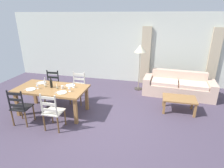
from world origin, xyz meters
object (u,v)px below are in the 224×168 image
object	(u,v)px
dining_chair_far_left	(52,86)
dining_chair_far_right	(78,88)
wine_bottle	(51,83)
dining_table	(52,91)
dining_chair_near_right	(53,112)
coffee_table	(179,100)
wine_glass_far_left	(44,81)
dining_chair_near_left	(20,107)
couch	(178,87)
wine_glass_near_left	(37,85)
wine_glass_near_right	(69,87)
wine_glass_far_right	(73,84)
coffee_cup_primary	(62,87)
standing_lamp	(140,51)

from	to	relation	value
dining_chair_far_left	dining_chair_far_right	bearing A→B (deg)	3.23
dining_chair_far_right	wine_bottle	xyz separation A→B (m)	(-0.41, -0.76, 0.39)
dining_table	dining_chair_far_left	distance (m)	0.87
dining_chair_far_right	dining_chair_near_right	bearing A→B (deg)	-89.29
dining_table	coffee_table	bearing A→B (deg)	14.51
wine_bottle	dining_chair_far_right	bearing A→B (deg)	61.35
wine_bottle	wine_glass_far_left	world-z (taller)	wine_bottle
dining_chair_near_left	wine_glass_far_left	world-z (taller)	dining_chair_near_left
dining_chair_near_left	couch	bearing A→B (deg)	35.60
dining_chair_near_left	couch	world-z (taller)	dining_chair_near_left
dining_table	dining_chair_far_left	world-z (taller)	dining_chair_far_left
dining_table	couch	distance (m)	4.09
dining_chair_near_left	couch	xyz separation A→B (m)	(3.94, 2.82, -0.19)
wine_bottle	wine_glass_near_left	bearing A→B (deg)	-151.73
dining_chair_near_left	wine_glass_near_right	world-z (taller)	dining_chair_near_left
dining_chair_far_right	wine_glass_far_right	distance (m)	0.76
dining_chair_far_right	wine_glass_far_right	bearing A→B (deg)	-75.38
dining_chair_far_right	wine_glass_near_left	xyz separation A→B (m)	(-0.73, -0.93, 0.38)
dining_chair_near_right	wine_glass_far_right	bearing A→B (deg)	80.53
coffee_cup_primary	standing_lamp	distance (m)	2.98
dining_chair_near_left	wine_glass_far_left	xyz separation A→B (m)	(0.15, 0.87, 0.38)
dining_table	dining_chair_near_right	size ratio (longest dim) A/B	1.98
dining_chair_far_left	standing_lamp	bearing A→B (deg)	31.13
dining_chair_near_left	standing_lamp	distance (m)	4.07
wine_bottle	standing_lamp	world-z (taller)	standing_lamp
dining_chair_far_left	wine_glass_far_right	world-z (taller)	dining_chair_far_left
wine_glass_far_left	dining_chair_near_left	bearing A→B (deg)	-99.90
dining_chair_near_right	couch	bearing A→B (deg)	42.83
dining_chair_far_right	dining_table	bearing A→B (deg)	-118.36
standing_lamp	wine_glass_near_right	bearing A→B (deg)	-122.60
wine_glass_near_right	coffee_cup_primary	xyz separation A→B (m)	(-0.27, 0.12, -0.07)
dining_chair_near_right	wine_bottle	size ratio (longest dim) A/B	3.04
wine_glass_near_right	standing_lamp	xyz separation A→B (m)	(1.54, 2.40, 0.55)
wine_glass_near_left	wine_glass_near_right	distance (m)	0.91
dining_chair_near_left	wine_bottle	bearing A→B (deg)	58.45
wine_glass_near_right	couch	distance (m)	3.69
dining_chair_near_right	dining_chair_far_right	xyz separation A→B (m)	(-0.02, 1.51, 0.00)
coffee_table	wine_bottle	bearing A→B (deg)	-165.71
wine_glass_near_left	wine_glass_far_left	xyz separation A→B (m)	(0.01, 0.30, 0.00)
wine_glass_near_left	standing_lamp	world-z (taller)	standing_lamp
dining_chair_far_left	wine_glass_near_right	xyz separation A→B (m)	(1.04, -0.85, 0.38)
dining_chair_far_left	wine_glass_near_right	distance (m)	1.40
wine_glass_far_left	wine_glass_far_right	world-z (taller)	same
dining_chair_near_left	wine_bottle	distance (m)	0.95
wine_bottle	wine_glass_near_left	xyz separation A→B (m)	(-0.31, -0.17, -0.01)
dining_chair_near_right	dining_chair_near_left	bearing A→B (deg)	179.22
dining_chair_far_left	wine_glass_near_right	bearing A→B (deg)	-39.03
dining_table	dining_chair_far_right	distance (m)	0.90
dining_chair_near_right	standing_lamp	distance (m)	3.59
standing_lamp	couch	bearing A→B (deg)	-7.76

